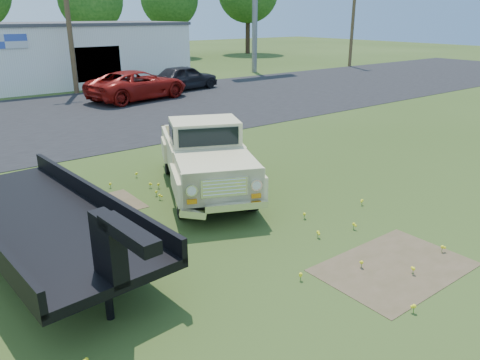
# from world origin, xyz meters

# --- Properties ---
(ground) EXTENTS (140.00, 140.00, 0.00)m
(ground) POSITION_xyz_m (0.00, 0.00, 0.00)
(ground) COLOR #2F4415
(ground) RESTS_ON ground
(asphalt_lot) EXTENTS (90.00, 14.00, 0.02)m
(asphalt_lot) POSITION_xyz_m (0.00, 15.00, 0.00)
(asphalt_lot) COLOR black
(asphalt_lot) RESTS_ON ground
(dirt_patch_a) EXTENTS (3.00, 2.00, 0.01)m
(dirt_patch_a) POSITION_xyz_m (1.50, -3.00, 0.00)
(dirt_patch_a) COLOR brown
(dirt_patch_a) RESTS_ON ground
(dirt_patch_b) EXTENTS (2.20, 1.60, 0.01)m
(dirt_patch_b) POSITION_xyz_m (-2.00, 3.50, 0.00)
(dirt_patch_b) COLOR brown
(dirt_patch_b) RESTS_ON ground
(commercial_building) EXTENTS (14.20, 8.20, 4.15)m
(commercial_building) POSITION_xyz_m (6.00, 26.99, 2.10)
(commercial_building) COLOR silver
(commercial_building) RESTS_ON ground
(utility_pole_mid) EXTENTS (1.60, 0.30, 9.00)m
(utility_pole_mid) POSITION_xyz_m (4.00, 22.00, 4.60)
(utility_pole_mid) COLOR #4B3B22
(utility_pole_mid) RESTS_ON ground
(utility_pole_east) EXTENTS (1.60, 0.30, 9.00)m
(utility_pole_east) POSITION_xyz_m (30.00, 22.00, 4.60)
(utility_pole_east) COLOR #4B3B22
(utility_pole_east) RESTS_ON ground
(treeline_e) EXTENTS (6.08, 6.08, 9.04)m
(treeline_e) POSITION_xyz_m (12.00, 39.00, 5.98)
(treeline_e) COLOR #352318
(treeline_e) RESTS_ON ground
(vintage_pickup_truck) EXTENTS (4.26, 5.98, 2.02)m
(vintage_pickup_truck) POSITION_xyz_m (0.96, 2.86, 1.01)
(vintage_pickup_truck) COLOR beige
(vintage_pickup_truck) RESTS_ON ground
(flatbed_trailer) EXTENTS (2.92, 7.37, 1.97)m
(flatbed_trailer) POSITION_xyz_m (-3.78, 1.59, 0.98)
(flatbed_trailer) COLOR black
(flatbed_trailer) RESTS_ON ground
(red_pickup) EXTENTS (6.41, 3.90, 1.66)m
(red_pickup) POSITION_xyz_m (6.07, 17.54, 0.83)
(red_pickup) COLOR maroon
(red_pickup) RESTS_ON ground
(dark_sedan) EXTENTS (4.88, 2.60, 1.58)m
(dark_sedan) POSITION_xyz_m (10.16, 19.12, 0.79)
(dark_sedan) COLOR black
(dark_sedan) RESTS_ON ground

